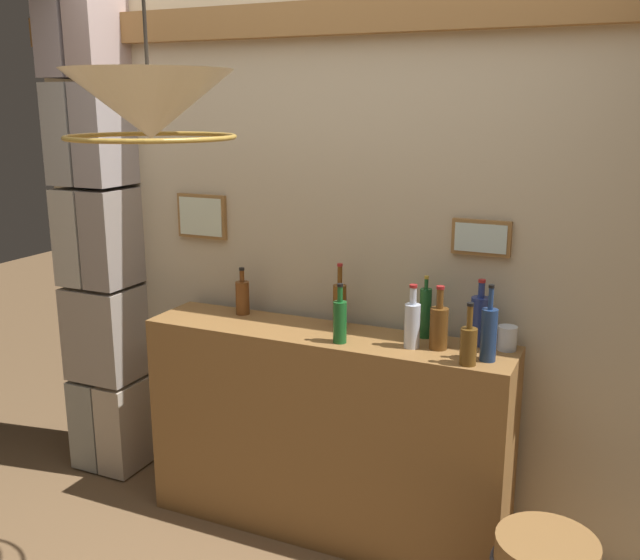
{
  "coord_description": "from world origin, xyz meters",
  "views": [
    {
      "loc": [
        1.21,
        -1.86,
        1.95
      ],
      "look_at": [
        0.0,
        0.79,
        1.22
      ],
      "focal_mm": 39.9,
      "sensor_mm": 36.0,
      "label": 1
    }
  ],
  "objects": [
    {
      "name": "liquor_bottle_amaro",
      "position": [
        0.51,
        0.84,
        1.06
      ],
      "size": [
        0.07,
        0.07,
        0.27
      ],
      "color": "brown",
      "rests_on": "bar_shelf_unit"
    },
    {
      "name": "liquor_bottle_vermouth",
      "position": [
        0.65,
        0.96,
        1.08
      ],
      "size": [
        0.08,
        0.08,
        0.28
      ],
      "color": "navy",
      "rests_on": "bar_shelf_unit"
    },
    {
      "name": "liquor_bottle_vodka",
      "position": [
        0.66,
        0.71,
        1.05
      ],
      "size": [
        0.07,
        0.07,
        0.25
      ],
      "color": "brown",
      "rests_on": "bar_shelf_unit"
    },
    {
      "name": "pendant_lamp",
      "position": [
        -0.26,
        0.04,
        1.93
      ],
      "size": [
        0.55,
        0.55,
        0.49
      ],
      "color": "#EFE5C6"
    },
    {
      "name": "glass_tumbler_rocks",
      "position": [
        0.77,
        0.95,
        1.02
      ],
      "size": [
        0.08,
        0.08,
        0.1
      ],
      "color": "silver",
      "rests_on": "bar_shelf_unit"
    },
    {
      "name": "liquor_bottle_scotch",
      "position": [
        -0.47,
        0.94,
        1.05
      ],
      "size": [
        0.07,
        0.07,
        0.23
      ],
      "color": "brown",
      "rests_on": "bar_shelf_unit"
    },
    {
      "name": "liquor_bottle_brandy",
      "position": [
        0.03,
        0.94,
        1.07
      ],
      "size": [
        0.06,
        0.06,
        0.29
      ],
      "color": "brown",
      "rests_on": "bar_shelf_unit"
    },
    {
      "name": "liquor_bottle_bourbon",
      "position": [
        0.4,
        0.82,
        1.07
      ],
      "size": [
        0.06,
        0.06,
        0.27
      ],
      "color": "silver",
      "rests_on": "bar_shelf_unit"
    },
    {
      "name": "liquor_bottle_tequila",
      "position": [
        0.11,
        0.75,
        1.06
      ],
      "size": [
        0.06,
        0.06,
        0.26
      ],
      "color": "#175823",
      "rests_on": "bar_shelf_unit"
    },
    {
      "name": "stone_pillar",
      "position": [
        -1.31,
        0.95,
        1.26
      ],
      "size": [
        0.36,
        0.35,
        2.54
      ],
      "color": "gray",
      "rests_on": "ground"
    },
    {
      "name": "panelled_rear_partition",
      "position": [
        -0.0,
        1.1,
        1.37
      ],
      "size": [
        3.43,
        0.15,
        2.62
      ],
      "color": "#BCAD8E",
      "rests_on": "ground"
    },
    {
      "name": "liquor_bottle_sherry",
      "position": [
        0.42,
        0.96,
        1.08
      ],
      "size": [
        0.05,
        0.05,
        0.27
      ],
      "color": "#185021",
      "rests_on": "bar_shelf_unit"
    },
    {
      "name": "bar_shelf_unit",
      "position": [
        0.0,
        0.84,
        0.48
      ],
      "size": [
        1.66,
        0.36,
        0.97
      ],
      "primitive_type": "cube",
      "color": "olive",
      "rests_on": "ground"
    },
    {
      "name": "liquor_bottle_port",
      "position": [
        0.72,
        0.79,
        1.08
      ],
      "size": [
        0.06,
        0.06,
        0.31
      ],
      "color": "navy",
      "rests_on": "bar_shelf_unit"
    }
  ]
}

